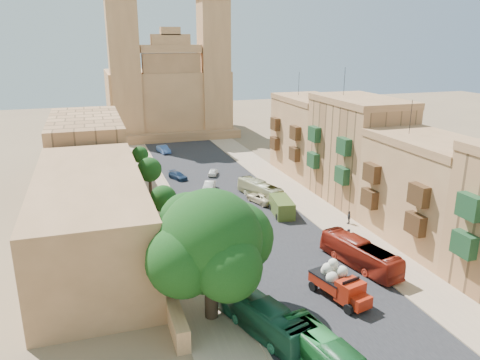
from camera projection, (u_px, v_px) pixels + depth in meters
ground at (344, 323)px, 36.13m from camera, size 260.00×260.00×0.00m
road_surface at (231, 200)px, 63.42m from camera, size 14.00×140.00×0.01m
sidewalk_east at (295, 193)px, 66.22m from camera, size 5.00×140.00×0.01m
sidewalk_west at (161, 207)px, 60.61m from camera, size 5.00×140.00×0.01m
kerb_east at (279, 194)px, 65.47m from camera, size 0.25×140.00×0.12m
kerb_west at (180, 205)px, 61.33m from camera, size 0.25×140.00×0.12m
townhouse_b at (428, 191)px, 49.19m from camera, size 9.00×14.00×14.90m
townhouse_c at (357, 150)px, 61.57m from camera, size 9.00×14.00×17.40m
townhouse_d at (310, 135)px, 74.52m from camera, size 9.00×14.00×15.90m
west_wall at (147, 233)px, 50.37m from camera, size 1.00×40.00×1.80m
west_building_low at (91, 217)px, 45.96m from camera, size 10.00×28.00×8.40m
west_building_mid at (87, 151)px, 69.38m from camera, size 10.00×22.00×10.00m
church at (168, 91)px, 104.86m from camera, size 28.00×22.50×36.30m
ficus_tree at (211, 244)px, 35.18m from camera, size 10.49×9.65×10.49m
street_tree_a at (184, 234)px, 42.99m from camera, size 3.66×3.66×5.62m
street_tree_b at (163, 199)px, 54.06m from camera, size 3.15×3.15×4.85m
street_tree_c at (149, 170)px, 64.89m from camera, size 3.43×3.43×5.27m
street_tree_d at (140, 155)px, 76.01m from camera, size 2.76×2.76×4.24m
red_truck at (339, 283)px, 39.03m from camera, size 3.47×6.03×3.34m
olive_pickup at (282, 207)px, 57.94m from camera, size 2.88×5.23×2.05m
bus_green_north at (261, 316)px, 34.73m from camera, size 5.01×9.73×2.65m
bus_red_east at (360, 254)px, 44.65m from camera, size 4.02×9.58×2.60m
bus_cream_east at (260, 190)px, 63.84m from camera, size 4.11×8.62×2.34m
car_blue_a at (222, 220)px, 54.64m from camera, size 2.72×4.16×1.32m
car_white_a at (209, 186)px, 67.15m from camera, size 2.82×4.08×1.27m
car_cream at (261, 198)px, 62.33m from camera, size 3.51×5.22×1.33m
car_dkblue at (178, 176)px, 72.59m from camera, size 2.93×4.13×1.11m
car_white_b at (213, 172)px, 74.61m from camera, size 2.50×3.54×1.12m
car_blue_b at (164, 149)px, 89.15m from camera, size 2.31×4.52×1.42m
pedestrian_a at (348, 237)px, 49.23m from camera, size 0.80×0.65×1.91m
pedestrian_c at (349, 217)px, 55.11m from camera, size 0.60×1.00×1.60m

